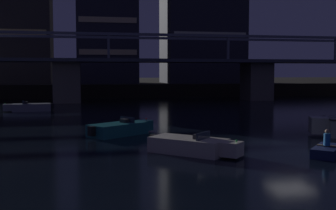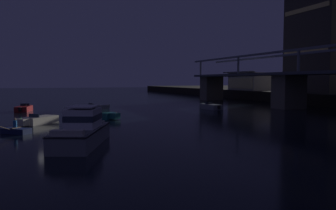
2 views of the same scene
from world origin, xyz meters
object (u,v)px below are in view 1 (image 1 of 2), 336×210
at_px(tower_west_tall, 106,7).
at_px(dinghy_with_paddler, 327,150).
at_px(speedboat_mid_center, 29,107).
at_px(speedboat_far_center, 120,129).
at_px(river_bridge, 166,72).
at_px(speedboat_mid_right, 192,146).

xyz_separation_m(tower_west_tall, dinghy_with_paddler, (7.92, -57.30, -15.25)).
bearing_deg(dinghy_with_paddler, speedboat_mid_center, 122.00).
distance_m(tower_west_tall, speedboat_far_center, 50.52).
bearing_deg(river_bridge, speedboat_mid_center, -143.90).
relative_size(speedboat_mid_center, speedboat_mid_right, 1.17).
bearing_deg(speedboat_mid_right, dinghy_with_paddler, -16.20).
xyz_separation_m(speedboat_mid_center, speedboat_far_center, (8.13, -19.16, 0.00)).
xyz_separation_m(river_bridge, tower_west_tall, (-7.55, 16.42, 11.28)).
height_order(speedboat_mid_right, dinghy_with_paddler, dinghy_with_paddler).
bearing_deg(speedboat_mid_center, dinghy_with_paddler, -58.00).
distance_m(speedboat_mid_right, dinghy_with_paddler, 6.73).
distance_m(speedboat_far_center, dinghy_with_paddler, 13.19).
height_order(river_bridge, speedboat_far_center, river_bridge).
relative_size(speedboat_far_center, dinghy_with_paddler, 1.76).
height_order(tower_west_tall, speedboat_far_center, tower_west_tall).
xyz_separation_m(speedboat_far_center, dinghy_with_paddler, (9.53, -9.11, -0.14)).
height_order(speedboat_mid_right, speedboat_far_center, same).
bearing_deg(speedboat_mid_center, speedboat_mid_right, -67.00).
height_order(speedboat_mid_center, dinghy_with_paddler, dinghy_with_paddler).
bearing_deg(speedboat_far_center, dinghy_with_paddler, -43.69).
height_order(speedboat_far_center, dinghy_with_paddler, dinghy_with_paddler).
distance_m(tower_west_tall, dinghy_with_paddler, 59.82).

